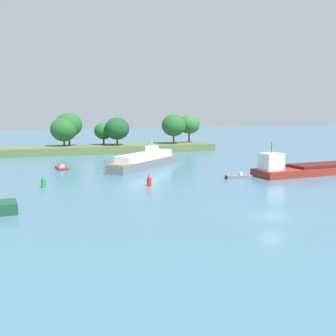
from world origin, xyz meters
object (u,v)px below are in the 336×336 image
(white_riverboat, at_px, (145,161))
(channel_buoy_green, at_px, (43,182))
(small_motorboat, at_px, (62,168))
(channel_buoy_red, at_px, (149,181))
(fishing_skiff, at_px, (239,177))

(white_riverboat, height_order, channel_buoy_green, white_riverboat)
(small_motorboat, xyz_separation_m, channel_buoy_red, (10.72, -22.64, 0.61))
(white_riverboat, bearing_deg, small_motorboat, 168.28)
(white_riverboat, bearing_deg, fishing_skiff, -57.18)
(fishing_skiff, bearing_deg, small_motorboat, 142.42)
(small_motorboat, relative_size, channel_buoy_red, 2.71)
(small_motorboat, distance_m, channel_buoy_green, 19.44)
(fishing_skiff, bearing_deg, channel_buoy_green, 177.19)
(white_riverboat, xyz_separation_m, fishing_skiff, (11.14, -17.28, -1.08))
(small_motorboat, height_order, fishing_skiff, fishing_skiff)
(white_riverboat, relative_size, fishing_skiff, 3.90)
(small_motorboat, bearing_deg, channel_buoy_green, -102.40)
(small_motorboat, relative_size, fishing_skiff, 1.13)
(channel_buoy_red, bearing_deg, fishing_skiff, 7.73)
(fishing_skiff, bearing_deg, channel_buoy_red, -172.27)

